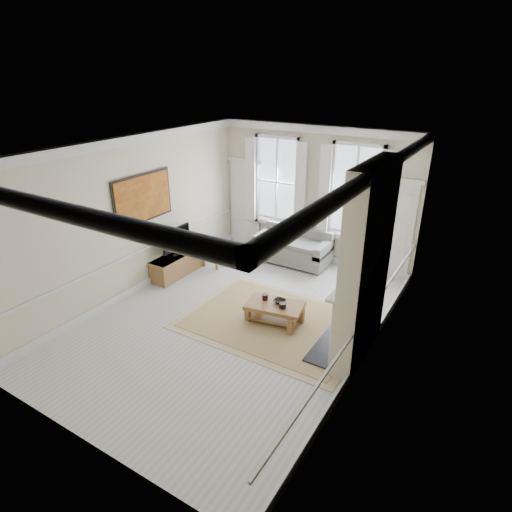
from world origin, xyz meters
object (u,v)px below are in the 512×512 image
Objects in this scene: coffee_table at (275,307)px; tv_stand at (178,264)px; sofa at (294,248)px; side_table at (215,248)px.

coffee_table is 3.12m from tv_stand.
coffee_table is at bearing -70.46° from sofa.
sofa is 2.97m from tv_stand.
sofa reaches higher than tv_stand.
sofa is at bearing 38.67° from side_table.
sofa is at bearing 98.94° from coffee_table.
side_table is 1.01m from tv_stand.
coffee_table is 0.82× the size of tv_stand.
tv_stand is (-0.47, -0.87, -0.20)m from side_table.
tv_stand is (-3.05, 0.66, -0.07)m from coffee_table.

